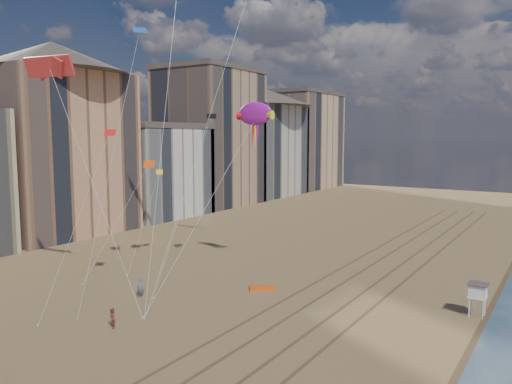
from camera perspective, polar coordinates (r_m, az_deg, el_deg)
tracks at (r=48.57m, az=10.08°, el=-11.28°), size 7.68×120.00×0.01m
buildings at (r=102.41m, az=-7.36°, el=5.75°), size 34.72×131.35×29.00m
lifeguard_stand at (r=45.11m, az=24.03°, el=-10.31°), size 1.54×1.54×2.77m
grounded_kite at (r=48.78m, az=0.74°, el=-10.94°), size 2.88×2.64×0.28m
show_kite at (r=52.41m, az=-0.11°, el=8.90°), size 4.26×8.52×22.71m
kite_flyer_a at (r=47.50m, az=-13.04°, el=-10.63°), size 0.77×0.76×1.79m
kite_flyer_b at (r=40.89m, az=-16.14°, el=-13.70°), size 0.99×0.96×1.61m
small_kites at (r=51.37m, az=-11.52°, el=7.89°), size 10.26×13.97×13.90m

